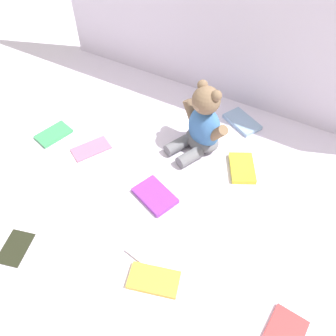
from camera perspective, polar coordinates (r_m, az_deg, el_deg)
The scene contains 11 objects.
ground_plane at distance 1.23m, azimuth 1.96°, elevation 0.24°, with size 3.20×3.20×0.00m, color silver.
backdrop_drape at distance 1.33m, azimuth 12.03°, elevation 24.12°, with size 1.52×0.03×0.76m, color silver.
teddy_bear at distance 1.24m, azimuth 5.57°, elevation 6.74°, with size 0.21×0.22×0.26m.
book_case_0 at distance 1.14m, azimuth -23.34°, elevation -11.66°, with size 0.07×0.11×0.01m, color black.
book_case_1 at distance 1.06m, azimuth -3.48°, elevation -12.31°, with size 0.07×0.10×0.01m, color white.
book_case_2 at distance 1.24m, azimuth 11.81°, elevation 0.02°, with size 0.08×0.13×0.02m, color yellow.
book_case_3 at distance 1.41m, azimuth 11.80°, elevation 7.27°, with size 0.08×0.14×0.02m, color #86A6CA.
book_case_4 at distance 1.31m, azimuth -12.27°, elevation 3.12°, with size 0.07×0.14×0.01m, color #C0678B.
book_case_5 at distance 1.40m, azimuth -17.89°, elevation 5.19°, with size 0.08×0.12×0.01m, color #3D9F5D.
book_case_7 at distance 1.15m, azimuth -2.10°, elevation -4.46°, with size 0.09×0.14×0.02m, color purple.
book_case_8 at distance 1.01m, azimuth -2.28°, elevation -17.52°, with size 0.07×0.14×0.02m, color yellow.
Camera 1 is at (0.35, -0.72, 0.94)m, focal length 37.96 mm.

